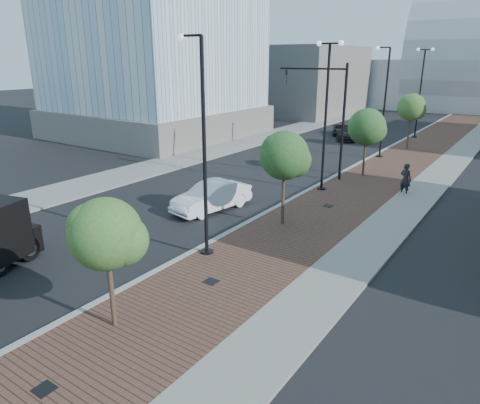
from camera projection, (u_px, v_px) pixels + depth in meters
The scene contains 23 objects.
sidewalk at pixel (430, 150), 41.31m from camera, with size 7.00×140.00×0.12m, color #4C2D23.
concrete_strip at pixel (461, 153), 39.86m from camera, with size 2.40×140.00×0.13m, color slate.
curb at pixel (393, 146), 43.19m from camera, with size 0.30×140.00×0.14m, color gray.
west_sidewalk at pixel (278, 134), 50.20m from camera, with size 4.00×140.00×0.12m, color slate.
white_sedan at pixel (212, 196), 24.90m from camera, with size 1.72×4.92×1.62m, color white.
dark_car_mid at pixel (341, 130), 49.63m from camera, with size 1.91×4.15×1.15m, color black.
dark_car_far at pixel (355, 133), 46.37m from camera, with size 2.00×4.93×1.43m, color black.
pedestrian at pixel (406, 179), 27.62m from camera, with size 0.75×0.49×2.05m, color black.
streetlight_1 at pixel (202, 159), 18.12m from camera, with size 1.44×0.56×9.21m.
streetlight_2 at pixel (326, 117), 27.30m from camera, with size 1.72×0.56×9.28m.
streetlight_3 at pixel (383, 107), 36.90m from camera, with size 1.44×0.56×9.21m.
streetlight_4 at pixel (420, 93), 46.08m from camera, with size 1.72×0.56×9.28m.
traffic_mast at pixel (332, 109), 30.08m from camera, with size 5.09×0.20×8.00m.
tree_0 at pixel (107, 234), 13.16m from camera, with size 2.30×2.24×4.39m.
tree_1 at pixel (285, 156), 21.63m from camera, with size 2.47×2.44×4.94m.
tree_2 at pixel (368, 127), 31.04m from camera, with size 2.65×2.64×4.96m.
tree_3 at pixel (412, 107), 40.32m from camera, with size 2.53×2.50×5.24m.
tower_podium at pixel (158, 121), 49.41m from camera, with size 19.00×19.00×3.00m, color slate.
convention_center at pixel (459, 72), 77.63m from camera, with size 50.00×30.00×50.00m.
commercial_block_nw at pixel (304, 80), 68.07m from camera, with size 14.00×20.00×10.00m, color #66605C.
utility_cover_0 at pixel (44, 389), 11.37m from camera, with size 0.50×0.50×0.02m, color black.
utility_cover_1 at pixel (211, 281), 16.84m from camera, with size 0.50×0.50×0.02m, color black.
utility_cover_2 at pixel (328, 206), 25.45m from camera, with size 0.50×0.50×0.02m, color black.
Camera 1 is at (11.85, -3.76, 8.30)m, focal length 32.83 mm.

